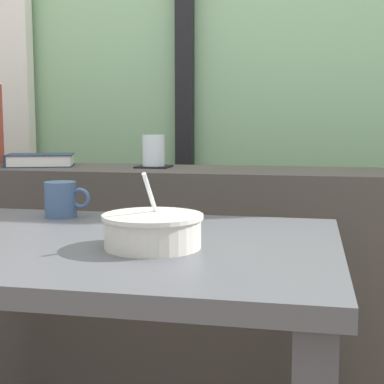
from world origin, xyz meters
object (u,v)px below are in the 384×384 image
juice_glass (154,152)px  closed_book (40,160)px  breakfast_table (87,299)px  soup_bowl (153,231)px  coaster_square (154,167)px  ceramic_mug (62,199)px

juice_glass → closed_book: (-0.37, -0.02, -0.03)m
breakfast_table → soup_bowl: (0.15, -0.05, 0.15)m
breakfast_table → juice_glass: juice_glass is taller
coaster_square → soup_bowl: 0.73m
breakfast_table → coaster_square: bearing=93.6°
coaster_square → ceramic_mug: coaster_square is taller
breakfast_table → ceramic_mug: ceramic_mug is taller
soup_bowl → closed_book: bearing=128.9°
breakfast_table → closed_book: closed_book is taller
breakfast_table → soup_bowl: 0.22m
breakfast_table → closed_book: size_ratio=4.13×
closed_book → soup_bowl: (0.56, -0.69, -0.08)m
breakfast_table → juice_glass: (-0.04, 0.66, 0.26)m
closed_book → breakfast_table: bearing=-57.6°
closed_book → soup_bowl: 0.89m
closed_book → ceramic_mug: size_ratio=2.10×
coaster_square → closed_book: bearing=-177.2°
coaster_square → juice_glass: size_ratio=1.06×
juice_glass → ceramic_mug: juice_glass is taller
closed_book → ceramic_mug: closed_book is taller
breakfast_table → closed_book: bearing=122.4°
coaster_square → soup_bowl: size_ratio=0.54×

